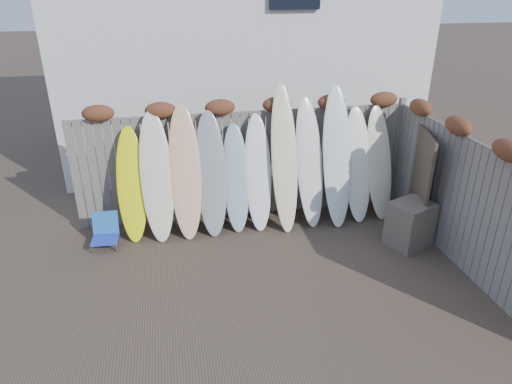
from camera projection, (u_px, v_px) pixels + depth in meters
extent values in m
plane|color=#493A2D|center=(272.00, 288.00, 6.63)|extent=(80.00, 80.00, 0.00)
cube|color=slate|center=(243.00, 165.00, 8.35)|extent=(6.00, 0.10, 2.00)
cube|color=slate|center=(396.00, 152.00, 8.84)|extent=(0.10, 0.10, 2.10)
ellipsoid|color=brown|center=(98.00, 113.00, 7.43)|extent=(0.52, 0.28, 0.28)
ellipsoid|color=brown|center=(160.00, 110.00, 7.60)|extent=(0.52, 0.28, 0.28)
ellipsoid|color=brown|center=(220.00, 107.00, 7.78)|extent=(0.52, 0.28, 0.28)
ellipsoid|color=brown|center=(277.00, 105.00, 7.95)|extent=(0.52, 0.28, 0.28)
ellipsoid|color=brown|center=(332.00, 102.00, 8.12)|extent=(0.52, 0.28, 0.28)
ellipsoid|color=brown|center=(384.00, 99.00, 8.30)|extent=(0.52, 0.28, 0.28)
cube|color=slate|center=(463.00, 203.00, 6.91)|extent=(0.10, 4.40, 2.00)
ellipsoid|color=brown|center=(509.00, 150.00, 5.81)|extent=(0.28, 0.56, 0.28)
ellipsoid|color=brown|center=(458.00, 126.00, 6.79)|extent=(0.28, 0.56, 0.28)
ellipsoid|color=brown|center=(421.00, 107.00, 7.77)|extent=(0.28, 0.56, 0.28)
cube|color=silver|center=(235.00, 28.00, 11.23)|extent=(8.00, 5.00, 6.00)
cube|color=#2542BB|center=(105.00, 240.00, 7.57)|extent=(0.44, 0.39, 0.03)
cube|color=#2363B0|center=(105.00, 223.00, 7.66)|extent=(0.43, 0.15, 0.39)
cylinder|color=#9F9FA6|center=(92.00, 250.00, 7.44)|extent=(0.02, 0.02, 0.16)
cylinder|color=#BCBAC2|center=(96.00, 240.00, 7.72)|extent=(0.02, 0.02, 0.16)
cylinder|color=#ACADB3|center=(116.00, 248.00, 7.49)|extent=(0.02, 0.02, 0.16)
cylinder|color=#A3A3AA|center=(119.00, 238.00, 7.77)|extent=(0.02, 0.02, 0.16)
cube|color=brown|center=(410.00, 224.00, 7.60)|extent=(0.82, 0.76, 0.77)
cube|color=brown|center=(419.00, 183.00, 7.82)|extent=(0.41, 1.17, 1.82)
ellipsoid|color=#FDFF08|center=(132.00, 185.00, 7.65)|extent=(0.53, 0.70, 1.89)
ellipsoid|color=beige|center=(157.00, 177.00, 7.64)|extent=(0.55, 0.77, 2.14)
ellipsoid|color=#E2BC7E|center=(185.00, 173.00, 7.71)|extent=(0.56, 0.80, 2.22)
ellipsoid|color=gray|center=(211.00, 174.00, 7.81)|extent=(0.56, 0.76, 2.10)
ellipsoid|color=#8BADBA|center=(236.00, 178.00, 7.96)|extent=(0.48, 0.68, 1.85)
ellipsoid|color=white|center=(258.00, 173.00, 7.99)|extent=(0.50, 0.73, 2.00)
ellipsoid|color=beige|center=(284.00, 159.00, 7.91)|extent=(0.47, 0.87, 2.49)
ellipsoid|color=silver|center=(309.00, 163.00, 8.09)|extent=(0.55, 0.83, 2.25)
ellipsoid|color=silver|center=(337.00, 157.00, 8.09)|extent=(0.55, 0.88, 2.44)
ellipsoid|color=white|center=(358.00, 165.00, 8.28)|extent=(0.51, 0.73, 2.04)
ellipsoid|color=beige|center=(379.00, 163.00, 8.38)|extent=(0.57, 0.77, 2.03)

